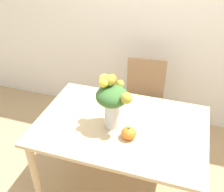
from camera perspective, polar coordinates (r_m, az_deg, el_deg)
ground_plane at (r=2.56m, az=1.62°, el=-19.60°), size 12.00×12.00×0.00m
wall_back at (r=2.84m, az=9.55°, el=18.95°), size 8.00×0.06×2.70m
dining_table at (r=2.06m, az=1.92°, el=-8.44°), size 1.28×0.87×0.78m
flower_vase at (r=1.84m, az=0.02°, el=-0.68°), size 0.27×0.25×0.42m
pumpkin at (r=1.85m, az=3.67°, el=-8.05°), size 0.11×0.11×0.10m
dining_chair_near_window at (r=2.77m, az=6.83°, el=-1.19°), size 0.46×0.46×0.91m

